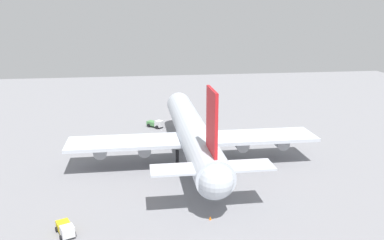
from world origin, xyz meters
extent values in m
plane|color=gray|center=(0.00, 0.00, 0.00)|extent=(240.26, 240.26, 0.00)
cylinder|color=silver|center=(0.00, 0.00, 6.63)|extent=(54.04, 6.58, 6.58)
sphere|color=silver|center=(27.02, 0.00, 6.63)|extent=(6.45, 6.45, 6.45)
sphere|color=silver|center=(-27.02, 0.00, 6.63)|extent=(5.59, 5.59, 5.59)
cube|color=red|center=(-22.70, 0.00, 15.19)|extent=(7.57, 0.50, 10.53)
cube|color=silver|center=(-23.78, -5.24, 7.62)|extent=(4.86, 9.87, 0.36)
cube|color=silver|center=(-23.78, 5.24, 7.62)|extent=(4.86, 9.87, 0.36)
cube|color=silver|center=(-2.70, -14.35, 5.65)|extent=(9.19, 24.74, 0.70)
cube|color=silver|center=(-2.70, 14.35, 5.65)|extent=(9.19, 24.74, 0.70)
cylinder|color=gray|center=(-1.70, -10.63, 3.91)|extent=(5.27, 2.76, 2.76)
cylinder|color=gray|center=(-1.70, -19.79, 3.91)|extent=(5.27, 2.76, 2.76)
cylinder|color=gray|center=(-1.70, 10.63, 3.91)|extent=(5.27, 2.76, 2.76)
cylinder|color=gray|center=(-1.70, 19.79, 3.91)|extent=(5.27, 2.76, 2.76)
cylinder|color=black|center=(17.29, 0.00, 1.67)|extent=(0.70, 0.70, 3.34)
cylinder|color=black|center=(-2.70, -3.62, 1.67)|extent=(0.70, 0.70, 3.34)
cylinder|color=black|center=(-2.70, 3.62, 1.67)|extent=(0.70, 0.70, 3.34)
cube|color=silver|center=(-29.41, 22.68, 1.16)|extent=(2.33, 2.38, 1.54)
cube|color=yellow|center=(-27.38, 23.53, 0.93)|extent=(3.16, 2.73, 1.06)
cylinder|color=black|center=(-29.84, 23.60, 0.39)|extent=(0.83, 0.56, 0.79)
cylinder|color=black|center=(-29.05, 21.73, 0.39)|extent=(0.83, 0.56, 0.79)
cylinder|color=black|center=(-27.33, 24.66, 0.39)|extent=(0.83, 0.56, 0.79)
cylinder|color=black|center=(-26.54, 22.79, 0.39)|extent=(0.83, 0.56, 0.79)
cube|color=#333338|center=(12.39, -22.11, 1.39)|extent=(1.84, 2.37, 1.92)
cube|color=white|center=(14.37, -21.61, 0.93)|extent=(3.15, 2.70, 1.00)
cylinder|color=black|center=(12.20, -20.98, 0.43)|extent=(0.91, 0.48, 0.87)
cylinder|color=black|center=(12.76, -23.19, 0.43)|extent=(0.91, 0.48, 0.87)
cylinder|color=black|center=(14.66, -20.36, 0.43)|extent=(0.91, 0.48, 0.87)
cylinder|color=black|center=(15.21, -22.57, 0.43)|extent=(0.91, 0.48, 0.87)
cube|color=silver|center=(25.69, 5.79, 1.36)|extent=(2.72, 2.72, 1.69)
cube|color=#4C8C4C|center=(27.42, 7.58, 1.06)|extent=(3.46, 3.49, 1.10)
cylinder|color=black|center=(24.92, 6.49, 0.51)|extent=(0.92, 0.93, 1.03)
cylinder|color=black|center=(26.41, 5.05, 0.51)|extent=(0.92, 0.93, 1.03)
cylinder|color=black|center=(27.07, 8.71, 0.51)|extent=(0.92, 0.93, 1.03)
cylinder|color=black|center=(28.56, 7.27, 0.51)|extent=(0.92, 0.93, 1.03)
cone|color=orange|center=(27.03, -3.51, 0.36)|extent=(0.50, 0.50, 0.71)
cone|color=orange|center=(-27.03, 0.89, 0.30)|extent=(0.42, 0.42, 0.61)
camera|label=1|loc=(-83.75, 11.92, 32.51)|focal=37.48mm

